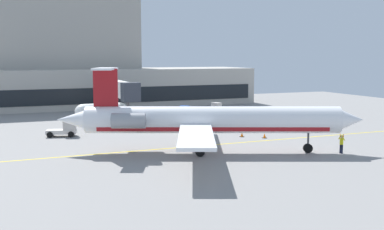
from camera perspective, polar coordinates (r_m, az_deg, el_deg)
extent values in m
cube|color=gray|center=(45.26, 2.98, -4.70)|extent=(120.00, 120.00, 0.10)
cube|color=yellow|center=(48.38, 1.20, -3.84)|extent=(108.00, 0.24, 0.01)
cube|color=red|center=(61.30, 5.68, -1.50)|extent=(0.30, 8.00, 0.01)
cube|color=#ADA89E|center=(88.07, -14.66, 3.27)|extent=(69.20, 14.18, 7.01)
cube|color=#9F9A91|center=(91.33, -16.08, 9.86)|extent=(28.86, 9.92, 13.71)
cube|color=black|center=(81.10, -13.96, 2.26)|extent=(66.43, 0.12, 2.75)
cube|color=silver|center=(73.43, -9.52, 3.36)|extent=(1.40, 17.12, 2.40)
cube|color=#2D333D|center=(64.26, -7.65, 2.85)|extent=(2.40, 2.00, 2.64)
cylinder|color=#4C4C51|center=(80.54, -10.60, 1.67)|extent=(0.44, 0.44, 3.23)
cylinder|color=#4C4C51|center=(66.18, -7.98, 0.52)|extent=(0.44, 0.44, 3.23)
cylinder|color=white|center=(44.38, 2.58, -0.59)|extent=(23.70, 11.77, 2.61)
cube|color=maroon|center=(44.48, 2.57, -1.51)|extent=(21.33, 10.59, 0.47)
cone|color=white|center=(46.84, 18.92, -0.57)|extent=(3.62, 3.45, 2.55)
cone|color=white|center=(45.81, -14.48, -0.57)|extent=(3.98, 3.34, 2.22)
cube|color=white|center=(51.25, 0.40, 0.04)|extent=(6.93, 11.48, 0.28)
cube|color=white|center=(37.56, 0.51, -2.64)|extent=(6.93, 11.48, 0.28)
cylinder|color=gray|center=(46.73, -7.20, 0.00)|extent=(3.44, 2.52, 1.43)
cylinder|color=gray|center=(42.69, -7.90, -0.71)|extent=(3.44, 2.52, 1.43)
cube|color=maroon|center=(44.81, -10.72, 3.36)|extent=(2.26, 1.12, 3.61)
cube|color=white|center=(44.73, -10.77, 5.67)|extent=(3.28, 4.55, 0.20)
cylinder|color=#3F3F44|center=(46.03, 14.27, -2.84)|extent=(0.20, 0.20, 1.51)
cylinder|color=black|center=(46.20, 14.23, -4.04)|extent=(0.97, 0.67, 0.90)
cylinder|color=#3F3F44|center=(46.30, 0.96, -2.55)|extent=(0.20, 0.20, 1.51)
cylinder|color=black|center=(46.48, 0.95, -3.74)|extent=(0.97, 0.67, 0.90)
cylinder|color=#3F3F44|center=(42.97, 1.02, -3.33)|extent=(0.20, 0.20, 1.51)
cylinder|color=black|center=(43.16, 1.02, -4.61)|extent=(0.97, 0.67, 0.90)
cube|color=#1E4CB2|center=(69.40, -0.75, 0.12)|extent=(3.13, 3.54, 0.65)
cube|color=#1A4197|center=(68.41, -0.95, 0.72)|extent=(1.83, 1.84, 1.01)
cylinder|color=black|center=(68.15, -0.41, -0.28)|extent=(0.64, 0.73, 0.70)
cylinder|color=black|center=(68.52, -1.58, -0.25)|extent=(0.64, 0.73, 0.70)
cylinder|color=black|center=(70.39, 0.05, -0.04)|extent=(0.64, 0.73, 0.70)
cylinder|color=black|center=(70.74, -1.08, -0.01)|extent=(0.64, 0.73, 0.70)
cube|color=silver|center=(55.92, -15.95, -2.00)|extent=(3.69, 2.30, 0.47)
cube|color=#B8B1A9|center=(55.65, -15.00, -1.21)|extent=(1.67, 1.61, 1.07)
cylinder|color=black|center=(56.47, -14.62, -2.11)|extent=(0.75, 0.46, 0.70)
cylinder|color=black|center=(55.07, -14.83, -2.35)|extent=(0.75, 0.46, 0.70)
cylinder|color=black|center=(56.86, -17.03, -2.13)|extent=(0.75, 0.46, 0.70)
cylinder|color=black|center=(55.47, -17.29, -2.37)|extent=(0.75, 0.46, 0.70)
cube|color=silver|center=(72.97, 3.50, 0.45)|extent=(3.20, 2.32, 0.63)
cube|color=#B8B1A9|center=(72.30, 3.05, 1.10)|extent=(1.52, 1.62, 1.15)
cylinder|color=black|center=(71.78, 3.33, 0.09)|extent=(0.75, 0.49, 0.70)
cylinder|color=black|center=(72.82, 2.53, 0.20)|extent=(0.75, 0.49, 0.70)
cylinder|color=black|center=(73.21, 4.46, 0.22)|extent=(0.75, 0.49, 0.70)
cylinder|color=black|center=(74.23, 3.65, 0.33)|extent=(0.75, 0.49, 0.70)
cylinder|color=white|center=(67.88, -11.19, 0.51)|extent=(5.75, 2.73, 2.26)
sphere|color=white|center=(68.69, -8.95, 0.64)|extent=(2.21, 2.21, 2.21)
sphere|color=white|center=(67.17, -13.48, 0.37)|extent=(2.21, 2.21, 2.21)
cube|color=#59595B|center=(67.74, -12.55, -0.66)|extent=(0.60, 2.03, 0.35)
cube|color=#59595B|center=(68.38, -9.79, -0.51)|extent=(0.60, 2.03, 0.35)
cylinder|color=#191E33|center=(46.75, 18.17, -4.06)|extent=(0.18, 0.18, 0.88)
cylinder|color=#191E33|center=(46.89, 18.00, -4.02)|extent=(0.18, 0.18, 0.88)
cylinder|color=yellow|center=(46.68, 18.12, -3.14)|extent=(0.34, 0.34, 0.61)
sphere|color=tan|center=(46.61, 18.14, -2.62)|extent=(0.24, 0.24, 0.24)
cylinder|color=yellow|center=(46.46, 18.33, -2.72)|extent=(0.12, 0.39, 0.50)
cylinder|color=#F2590C|center=(46.43, 18.34, -2.45)|extent=(0.06, 0.06, 0.28)
cylinder|color=yellow|center=(46.77, 17.95, -2.64)|extent=(0.12, 0.39, 0.50)
cylinder|color=#F2590C|center=(46.74, 17.96, -2.37)|extent=(0.06, 0.06, 0.28)
cone|color=orange|center=(53.94, 6.24, -2.43)|extent=(0.36, 0.36, 0.55)
cube|color=black|center=(53.98, 6.24, -2.70)|extent=(0.47, 0.47, 0.04)
cone|color=orange|center=(54.02, 0.03, -2.37)|extent=(0.36, 0.36, 0.55)
cube|color=black|center=(54.06, 0.03, -2.64)|extent=(0.47, 0.47, 0.04)
cone|color=orange|center=(53.49, 9.02, -2.56)|extent=(0.36, 0.36, 0.55)
cube|color=black|center=(53.53, 9.01, -2.83)|extent=(0.47, 0.47, 0.04)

